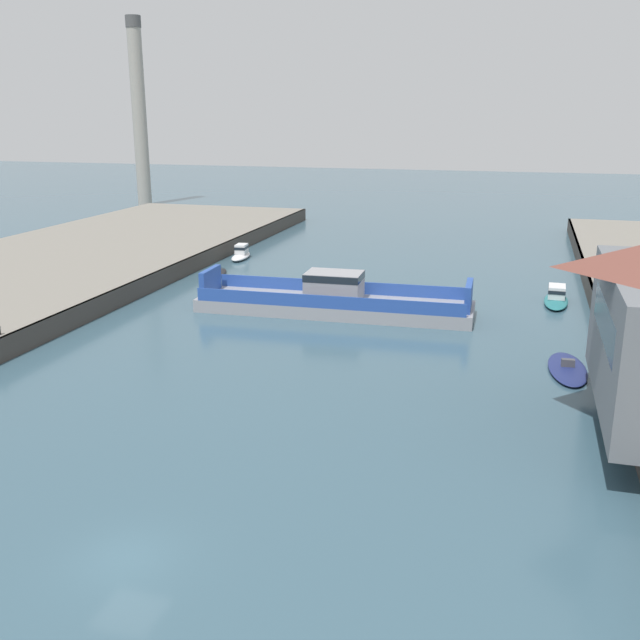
# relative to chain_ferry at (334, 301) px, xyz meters

# --- Properties ---
(ground_plane) EXTENTS (400.00, 400.00, 0.00)m
(ground_plane) POSITION_rel_chain_ferry_xyz_m (1.37, -36.94, -1.08)
(ground_plane) COLOR #385666
(chain_ferry) EXTENTS (23.94, 6.52, 3.58)m
(chain_ferry) POSITION_rel_chain_ferry_xyz_m (0.00, 0.00, 0.00)
(chain_ferry) COLOR #939399
(chain_ferry) RESTS_ON ground
(moored_boat_near_left) EXTENTS (2.91, 7.08, 0.85)m
(moored_boat_near_left) POSITION_rel_chain_ferry_xyz_m (18.85, -9.99, -0.89)
(moored_boat_near_left) COLOR navy
(moored_boat_near_left) RESTS_ON ground
(moored_boat_near_right) EXTENTS (2.33, 6.76, 1.56)m
(moored_boat_near_right) POSITION_rel_chain_ferry_xyz_m (18.64, 8.73, -0.50)
(moored_boat_near_right) COLOR #237075
(moored_boat_near_right) RESTS_ON ground
(moored_boat_mid_left) EXTENTS (2.60, 6.60, 0.94)m
(moored_boat_mid_left) POSITION_rel_chain_ferry_xyz_m (-15.84, 10.21, -0.85)
(moored_boat_mid_left) COLOR black
(moored_boat_mid_left) RESTS_ON ground
(moored_boat_mid_right) EXTENTS (2.30, 5.41, 1.70)m
(moored_boat_mid_right) POSITION_rel_chain_ferry_xyz_m (-16.71, 20.17, -0.45)
(moored_boat_mid_right) COLOR white
(moored_boat_mid_right) RESTS_ON ground
(smokestack_distant_a) EXTENTS (2.72, 2.72, 33.02)m
(smokestack_distant_a) POSITION_rel_chain_ferry_xyz_m (-53.33, 63.45, 16.45)
(smokestack_distant_a) COLOR #9E998E
(smokestack_distant_a) RESTS_ON ground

